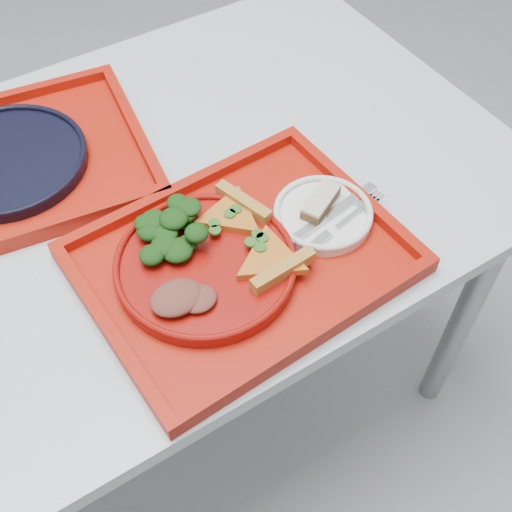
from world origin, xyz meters
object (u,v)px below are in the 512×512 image
at_px(tray_far, 10,168).
at_px(dessert_bar, 321,202).
at_px(tray_main, 242,261).
at_px(navy_plate, 8,162).
at_px(dinner_plate, 206,266).

xyz_separation_m(tray_far, dessert_bar, (0.37, -0.36, 0.03)).
xyz_separation_m(tray_main, navy_plate, (-0.22, 0.37, 0.01)).
bearing_deg(navy_plate, dinner_plate, -64.93).
bearing_deg(navy_plate, dessert_bar, -43.83).
bearing_deg(tray_main, tray_far, 118.22).
bearing_deg(dessert_bar, tray_far, 108.82).
xyz_separation_m(tray_far, navy_plate, (-0.00, 0.00, 0.01)).
distance_m(tray_main, dinner_plate, 0.06).
height_order(dinner_plate, dessert_bar, dessert_bar).
relative_size(tray_far, navy_plate, 1.73).
distance_m(dinner_plate, dessert_bar, 0.20).
relative_size(tray_main, navy_plate, 1.73).
relative_size(tray_main, tray_far, 1.00).
xyz_separation_m(dinner_plate, navy_plate, (-0.17, 0.36, -0.00)).
bearing_deg(tray_far, tray_main, -50.70).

